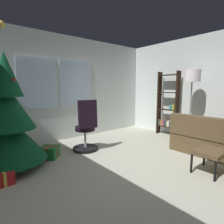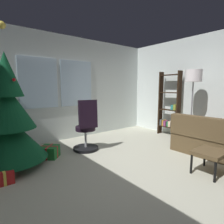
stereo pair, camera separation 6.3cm
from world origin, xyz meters
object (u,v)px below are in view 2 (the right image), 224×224
Objects in this scene: holiday_tree at (9,122)px; gift_box_green at (50,152)px; gift_box_red at (3,176)px; bookshelf at (169,108)px; floor_lamp at (193,81)px; office_chair at (86,131)px; footstool at (210,154)px.

holiday_tree reaches higher than gift_box_green.
bookshelf is (4.20, 0.06, 0.70)m from gift_box_red.
gift_box_red is 4.21m from floor_lamp.
holiday_tree is 4.02m from bookshelf.
holiday_tree is 0.87m from gift_box_red.
office_chair reaches higher than gift_box_green.
office_chair is (1.46, -0.05, -0.36)m from holiday_tree.
holiday_tree reaches higher than bookshelf.
office_chair reaches higher than footstool.
bookshelf reaches higher than floor_lamp.
floor_lamp is (3.68, -1.24, 0.73)m from holiday_tree.
office_chair is at bearing 151.78° from floor_lamp.
office_chair is 2.59m from bookshelf.
holiday_tree is (-2.47, 2.23, 0.48)m from footstool.
office_chair is (0.79, -0.11, 0.33)m from gift_box_green.
bookshelf is (3.33, -0.47, 0.69)m from gift_box_green.
holiday_tree is at bearing 178.12° from office_chair.
floor_lamp reaches higher than gift_box_green.
bookshelf is at bearing -8.05° from office_chair.
office_chair is 2.75m from floor_lamp.
office_chair is at bearing 14.00° from gift_box_red.
gift_box_red is at bearing -166.00° from office_chair.
gift_box_green is at bearing 128.13° from footstool.
office_chair is (-1.01, 2.18, 0.11)m from footstool.
footstool is 0.28× the size of bookshelf.
bookshelf is (1.53, 1.82, 0.47)m from footstool.
bookshelf is 1.02× the size of floor_lamp.
holiday_tree is at bearing 161.41° from floor_lamp.
holiday_tree is at bearing -174.79° from gift_box_green.
floor_lamp is (3.01, -1.30, 1.43)m from gift_box_green.
floor_lamp reaches higher than gift_box_red.
floor_lamp is (1.21, 0.99, 1.21)m from footstool.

